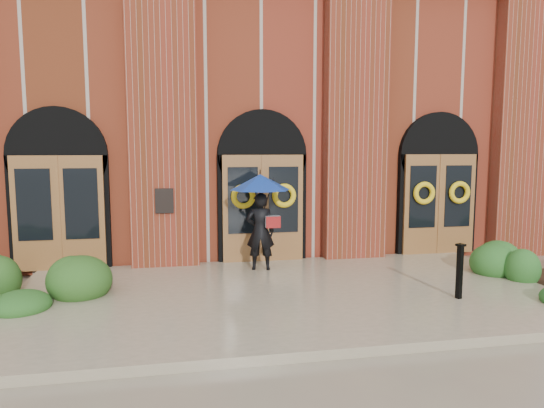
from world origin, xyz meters
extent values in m
plane|color=gray|center=(0.00, 0.00, 0.00)|extent=(90.00, 90.00, 0.00)
cube|color=tan|center=(0.00, 0.15, 0.07)|extent=(10.00, 5.30, 0.15)
cube|color=maroon|center=(0.00, 8.90, 3.50)|extent=(16.00, 12.00, 7.00)
cube|color=black|center=(-2.25, 2.47, 1.65)|extent=(0.40, 0.05, 0.55)
cube|color=maroon|center=(-2.25, 2.73, 3.50)|extent=(1.50, 0.45, 7.00)
cube|color=maroon|center=(2.25, 2.73, 3.50)|extent=(1.50, 0.45, 7.00)
cube|color=maroon|center=(6.75, 2.73, 3.50)|extent=(1.50, 0.45, 7.00)
cube|color=brown|center=(-4.50, 2.71, 1.40)|extent=(1.90, 0.10, 2.50)
cylinder|color=black|center=(-4.50, 2.85, 2.65)|extent=(2.10, 0.22, 2.10)
cube|color=brown|center=(0.00, 2.71, 1.40)|extent=(1.90, 0.10, 2.50)
cylinder|color=black|center=(0.00, 2.85, 2.65)|extent=(2.10, 0.22, 2.10)
cube|color=brown|center=(4.50, 2.71, 1.40)|extent=(1.90, 0.10, 2.50)
cylinder|color=black|center=(4.50, 2.85, 2.65)|extent=(2.10, 0.22, 2.10)
torus|color=yellow|center=(-0.48, 2.59, 1.70)|extent=(0.57, 0.13, 0.57)
torus|color=yellow|center=(0.48, 2.59, 1.70)|extent=(0.57, 0.13, 0.57)
torus|color=yellow|center=(4.02, 2.59, 1.70)|extent=(0.57, 0.13, 0.57)
torus|color=yellow|center=(4.98, 2.59, 1.70)|extent=(0.57, 0.13, 0.57)
imported|color=black|center=(-0.20, 1.90, 1.00)|extent=(0.68, 0.51, 1.70)
cone|color=navy|center=(-0.20, 1.90, 2.08)|extent=(1.54, 1.54, 0.34)
cylinder|color=black|center=(-0.15, 1.85, 1.62)|extent=(0.02, 0.02, 0.57)
cube|color=#A5A7AA|center=(0.05, 1.76, 1.22)|extent=(0.34, 0.21, 0.25)
cube|color=maroon|center=(0.05, 1.67, 1.22)|extent=(0.32, 0.08, 0.25)
cube|color=black|center=(2.92, -0.81, 0.62)|extent=(0.11, 0.11, 0.95)
cube|color=black|center=(2.92, -0.81, 1.11)|extent=(0.17, 0.17, 0.04)
camera|label=1|loc=(-1.91, -8.39, 2.81)|focal=32.00mm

